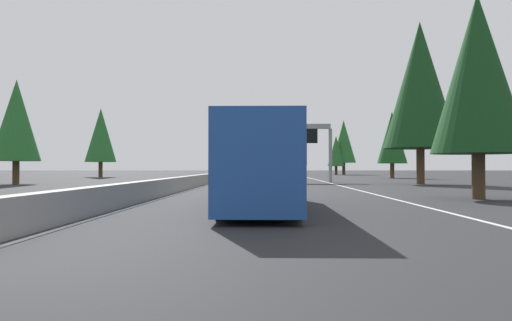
# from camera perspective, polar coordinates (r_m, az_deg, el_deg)

# --- Properties ---
(ground_plane) EXTENTS (320.00, 320.00, 0.00)m
(ground_plane) POSITION_cam_1_polar(r_m,az_deg,el_deg) (66.12, -3.37, -2.18)
(ground_plane) COLOR #262628
(median_barrier) EXTENTS (180.00, 0.56, 0.90)m
(median_barrier) POSITION_cam_1_polar(r_m,az_deg,el_deg) (86.08, -2.48, -1.57)
(median_barrier) COLOR gray
(median_barrier) RESTS_ON ground
(shoulder_stripe_right) EXTENTS (160.00, 0.16, 0.01)m
(shoulder_stripe_right) POSITION_cam_1_polar(r_m,az_deg,el_deg) (76.14, 5.93, -2.00)
(shoulder_stripe_right) COLOR silver
(shoulder_stripe_right) RESTS_ON ground
(shoulder_stripe_median) EXTENTS (160.00, 0.16, 0.01)m
(shoulder_stripe_median) POSITION_cam_1_polar(r_m,az_deg,el_deg) (76.07, -2.57, -2.00)
(shoulder_stripe_median) COLOR silver
(shoulder_stripe_median) RESTS_ON ground
(sign_gantry_overhead) EXTENTS (0.50, 12.68, 6.03)m
(sign_gantry_overhead) POSITION_cam_1_polar(r_m,az_deg,el_deg) (47.56, 2.09, 3.08)
(sign_gantry_overhead) COLOR gray
(sign_gantry_overhead) RESTS_ON ground
(bus_near_center) EXTENTS (11.50, 2.55, 3.10)m
(bus_near_center) POSITION_cam_1_polar(r_m,az_deg,el_deg) (17.35, 0.55, -0.25)
(bus_near_center) COLOR #1E4793
(bus_near_center) RESTS_ON ground
(sedan_far_right) EXTENTS (4.40, 1.80, 1.47)m
(sedan_far_right) POSITION_cam_1_polar(r_m,az_deg,el_deg) (45.00, 1.29, -1.94)
(sedan_far_right) COLOR silver
(sedan_far_right) RESTS_ON ground
(minivan_distant_b) EXTENTS (5.00, 1.95, 1.69)m
(minivan_distant_b) POSITION_cam_1_polar(r_m,az_deg,el_deg) (84.77, -1.03, -1.25)
(minivan_distant_b) COLOR #2D6B38
(minivan_distant_b) RESTS_ON ground
(box_truck_far_center) EXTENTS (8.50, 2.40, 2.95)m
(box_truck_far_center) POSITION_cam_1_polar(r_m,az_deg,el_deg) (90.45, 3.51, -0.80)
(box_truck_far_center) COLOR gold
(box_truck_far_center) RESTS_ON ground
(pickup_mid_left) EXTENTS (5.60, 2.00, 1.86)m
(pickup_mid_left) POSITION_cam_1_polar(r_m,az_deg,el_deg) (79.61, 1.31, -1.30)
(pickup_mid_left) COLOR #AD931E
(pickup_mid_left) RESTS_ON ground
(sedan_mid_center) EXTENTS (4.40, 1.80, 1.47)m
(sedan_mid_center) POSITION_cam_1_polar(r_m,az_deg,el_deg) (108.72, 3.09, -1.30)
(sedan_mid_center) COLOR white
(sedan_mid_center) RESTS_ON ground
(sedan_far_left) EXTENTS (4.40, 1.80, 1.47)m
(sedan_far_left) POSITION_cam_1_polar(r_m,az_deg,el_deg) (99.76, 3.46, -1.34)
(sedan_far_left) COLOR maroon
(sedan_far_left) RESTS_ON ground
(bus_distant_a) EXTENTS (11.50, 2.55, 3.10)m
(bus_distant_a) POSITION_cam_1_polar(r_m,az_deg,el_deg) (130.22, 1.39, -0.77)
(bus_distant_a) COLOR white
(bus_distant_a) RESTS_ON ground
(oncoming_near) EXTENTS (4.40, 1.80, 1.47)m
(oncoming_near) POSITION_cam_1_polar(r_m,az_deg,el_deg) (82.13, -4.49, -1.44)
(oncoming_near) COLOR white
(oncoming_near) RESTS_ON ground
(conifer_right_foreground) EXTENTS (4.39, 4.39, 9.98)m
(conifer_right_foreground) POSITION_cam_1_polar(r_m,az_deg,el_deg) (24.87, 25.90, 9.72)
(conifer_right_foreground) COLOR #4C3823
(conifer_right_foreground) RESTS_ON ground
(conifer_right_near) EXTENTS (6.52, 6.52, 14.82)m
(conifer_right_near) POSITION_cam_1_polar(r_m,az_deg,el_deg) (44.63, 19.76, 8.85)
(conifer_right_near) COLOR #4C3823
(conifer_right_near) RESTS_ON ground
(conifer_right_mid) EXTENTS (4.19, 4.19, 9.52)m
(conifer_right_mid) POSITION_cam_1_polar(r_m,az_deg,el_deg) (68.13, 16.59, 2.76)
(conifer_right_mid) COLOR #4C3823
(conifer_right_mid) RESTS_ON ground
(conifer_right_far) EXTENTS (3.52, 3.52, 8.00)m
(conifer_right_far) POSITION_cam_1_polar(r_m,az_deg,el_deg) (95.13, 9.94, 1.16)
(conifer_right_far) COLOR #4C3823
(conifer_right_far) RESTS_ON ground
(conifer_right_distant) EXTENTS (4.99, 4.99, 11.35)m
(conifer_right_distant) POSITION_cam_1_polar(r_m,az_deg,el_deg) (96.93, 10.87, 2.33)
(conifer_right_distant) COLOR #4C3823
(conifer_right_distant) RESTS_ON ground
(conifer_left_near) EXTENTS (4.22, 4.22, 9.58)m
(conifer_left_near) POSITION_cam_1_polar(r_m,az_deg,el_deg) (47.28, -27.70, 4.45)
(conifer_left_near) COLOR #4C3823
(conifer_left_near) RESTS_ON ground
(conifer_left_mid) EXTENTS (4.73, 4.73, 10.75)m
(conifer_left_mid) POSITION_cam_1_polar(r_m,az_deg,el_deg) (75.25, -18.78, 3.00)
(conifer_left_mid) COLOR #4C3823
(conifer_left_mid) RESTS_ON ground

